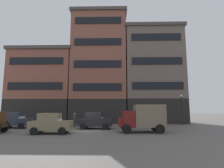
{
  "coord_description": "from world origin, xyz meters",
  "views": [
    {
      "loc": [
        3.19,
        -18.79,
        2.3
      ],
      "look_at": [
        2.73,
        2.05,
        5.12
      ],
      "focal_mm": 28.48,
      "sensor_mm": 36.0,
      "label": 1
    }
  ],
  "objects_px": {
    "sedan_light": "(95,120)",
    "sedan_parked_curb": "(15,120)",
    "delivery_truck_near": "(143,117)",
    "streetlamp_curbside": "(182,105)",
    "pedestrian_officer": "(74,119)",
    "sedan_dark": "(51,123)"
  },
  "relations": [
    {
      "from": "sedan_light",
      "to": "streetlamp_curbside",
      "type": "xyz_separation_m",
      "value": [
        11.27,
        4.4,
        1.76
      ]
    },
    {
      "from": "sedan_dark",
      "to": "pedestrian_officer",
      "type": "relative_size",
      "value": 2.09
    },
    {
      "from": "sedan_light",
      "to": "sedan_parked_curb",
      "type": "bearing_deg",
      "value": 176.33
    },
    {
      "from": "delivery_truck_near",
      "to": "sedan_light",
      "type": "relative_size",
      "value": 1.17
    },
    {
      "from": "sedan_parked_curb",
      "to": "delivery_truck_near",
      "type": "bearing_deg",
      "value": -13.2
    },
    {
      "from": "sedan_parked_curb",
      "to": "sedan_dark",
      "type": "bearing_deg",
      "value": -37.09
    },
    {
      "from": "delivery_truck_near",
      "to": "sedan_light",
      "type": "distance_m",
      "value": 5.67
    },
    {
      "from": "sedan_light",
      "to": "streetlamp_curbside",
      "type": "relative_size",
      "value": 0.91
    },
    {
      "from": "streetlamp_curbside",
      "to": "delivery_truck_near",
      "type": "bearing_deg",
      "value": -131.59
    },
    {
      "from": "streetlamp_curbside",
      "to": "sedan_dark",
      "type": "bearing_deg",
      "value": -151.18
    },
    {
      "from": "delivery_truck_near",
      "to": "sedan_light",
      "type": "height_order",
      "value": "delivery_truck_near"
    },
    {
      "from": "sedan_dark",
      "to": "sedan_parked_curb",
      "type": "xyz_separation_m",
      "value": [
        -5.8,
        4.38,
        0.0
      ]
    },
    {
      "from": "sedan_light",
      "to": "pedestrian_officer",
      "type": "distance_m",
      "value": 3.32
    },
    {
      "from": "delivery_truck_near",
      "to": "streetlamp_curbside",
      "type": "xyz_separation_m",
      "value": [
        6.35,
        7.15,
        1.25
      ]
    },
    {
      "from": "delivery_truck_near",
      "to": "sedan_dark",
      "type": "distance_m",
      "value": 8.59
    },
    {
      "from": "pedestrian_officer",
      "to": "sedan_light",
      "type": "bearing_deg",
      "value": -34.05
    },
    {
      "from": "delivery_truck_near",
      "to": "streetlamp_curbside",
      "type": "relative_size",
      "value": 1.07
    },
    {
      "from": "delivery_truck_near",
      "to": "pedestrian_officer",
      "type": "xyz_separation_m",
      "value": [
        -7.68,
        4.62,
        -0.44
      ]
    },
    {
      "from": "delivery_truck_near",
      "to": "sedan_dark",
      "type": "height_order",
      "value": "delivery_truck_near"
    },
    {
      "from": "delivery_truck_near",
      "to": "streetlamp_curbside",
      "type": "distance_m",
      "value": 9.64
    },
    {
      "from": "sedan_light",
      "to": "pedestrian_officer",
      "type": "relative_size",
      "value": 2.09
    },
    {
      "from": "delivery_truck_near",
      "to": "streetlamp_curbside",
      "type": "bearing_deg",
      "value": 48.41
    }
  ]
}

